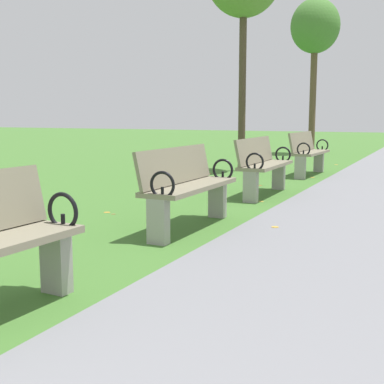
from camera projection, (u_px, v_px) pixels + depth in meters
name	position (u px, v px, depth m)	size (l,w,h in m)	color
park_bench_3	(187.00, 185.00, 5.69)	(0.47, 1.60, 0.90)	gray
park_bench_4	(263.00, 164.00, 8.08)	(0.49, 1.61, 0.90)	gray
park_bench_5	(308.00, 152.00, 10.77)	(0.52, 1.61, 0.90)	gray
tree_3	(315.00, 29.00, 16.25)	(1.53, 1.53, 4.86)	brown
scattered_leaves	(287.00, 208.00, 6.98)	(5.10, 15.96, 0.02)	brown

